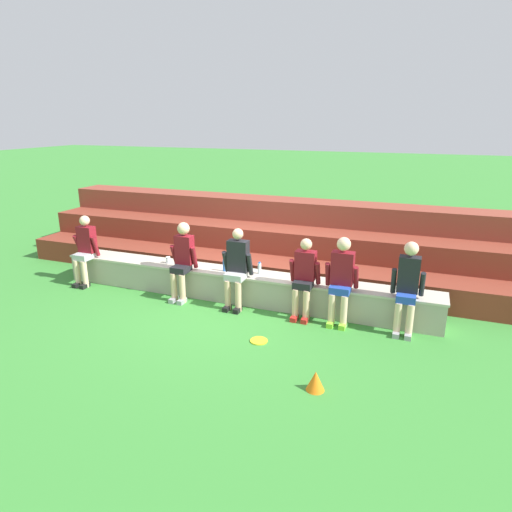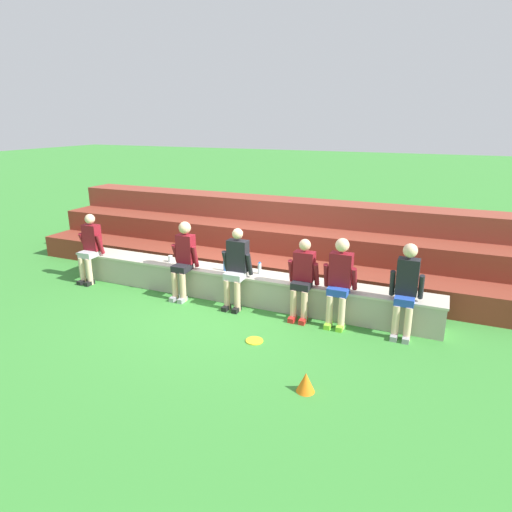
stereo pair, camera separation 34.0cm
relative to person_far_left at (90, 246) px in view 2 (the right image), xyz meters
name	(u,v)px [view 2 (the right image)]	position (x,y,z in m)	size (l,w,h in m)	color
ground_plane	(231,304)	(3.19, 0.05, -0.76)	(80.00, 80.00, 0.00)	#388433
stone_seating_wall	(237,284)	(3.19, 0.31, -0.46)	(7.28, 0.57, 0.55)	#A8A08E
brick_bleachers	(277,243)	(3.19, 2.38, -0.18)	(11.01, 2.39, 1.48)	maroon
person_far_left	(90,246)	(0.00, 0.00, 0.00)	(0.52, 0.52, 1.41)	beige
person_left_of_center	(184,257)	(2.23, 0.03, 0.03)	(0.50, 0.56, 1.45)	#DBAD89
person_center	(236,266)	(3.33, 0.01, 0.01)	(0.55, 0.50, 1.44)	#DBAD89
person_right_of_center	(303,277)	(4.55, 0.02, -0.02)	(0.52, 0.49, 1.37)	#DBAD89
person_far_right	(340,279)	(5.17, 0.02, 0.04)	(0.54, 0.48, 1.45)	beige
person_rightmost_edge	(406,287)	(6.19, 0.04, 0.04)	(0.50, 0.50, 1.47)	beige
water_bottle_mid_left	(260,268)	(3.63, 0.36, -0.10)	(0.06, 0.06, 0.22)	silver
water_bottle_near_left	(225,264)	(2.97, 0.27, -0.09)	(0.06, 0.06, 0.25)	blue
plastic_cup_right_end	(170,259)	(1.74, 0.31, -0.14)	(0.09, 0.09, 0.13)	white
frisbee	(254,341)	(4.15, -1.09, -0.75)	(0.27, 0.27, 0.02)	yellow
sports_cone	(306,382)	(5.26, -2.03, -0.63)	(0.24, 0.24, 0.26)	orange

